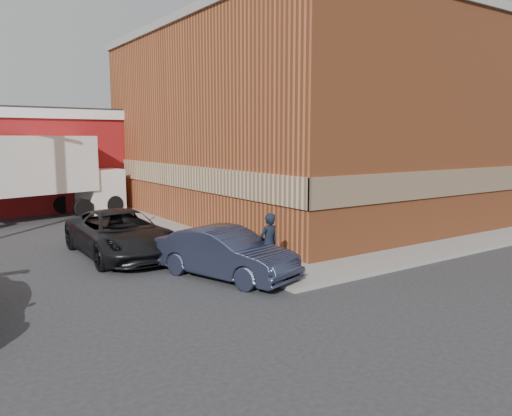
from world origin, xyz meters
TOP-DOWN VIEW (x-y plane):
  - ground at (0.00, 0.00)m, footprint 90.00×90.00m
  - brick_building at (8.50, 9.00)m, footprint 14.25×18.25m
  - sidewalk_south at (7.50, -0.90)m, footprint 16.00×1.80m
  - sidewalk_west at (0.60, 9.00)m, footprint 1.80×18.00m
  - man at (-0.20, -0.25)m, footprint 0.69×0.49m
  - sedan at (-1.18, 0.50)m, footprint 2.84×4.64m
  - suv_a at (-2.74, 4.80)m, footprint 2.65×5.64m
  - box_truck at (-3.22, 14.70)m, footprint 8.65×4.44m

SIDE VIEW (x-z plane):
  - ground at x=0.00m, z-range 0.00..0.00m
  - sidewalk_south at x=7.50m, z-range 0.00..0.12m
  - sidewalk_west at x=0.60m, z-range 0.00..0.12m
  - sedan at x=-1.18m, z-range 0.00..1.45m
  - suv_a at x=-2.74m, z-range 0.00..1.56m
  - man at x=-0.20m, z-range 0.12..1.89m
  - box_truck at x=-3.22m, z-range 0.31..4.41m
  - brick_building at x=8.50m, z-range 0.00..9.36m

